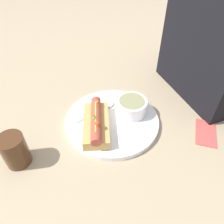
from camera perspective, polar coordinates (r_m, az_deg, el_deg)
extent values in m
plane|color=tan|center=(0.71, 0.00, -2.75)|extent=(4.00, 4.00, 0.00)
cylinder|color=white|center=(0.71, 0.00, -2.29)|extent=(0.30, 0.30, 0.02)
cube|color=tan|center=(0.66, -4.10, -3.41)|extent=(0.18, 0.13, 0.03)
cylinder|color=#B24738|center=(0.65, -4.21, -1.95)|extent=(0.18, 0.08, 0.03)
sphere|color=#C63F1E|center=(0.61, -3.78, -3.09)|extent=(0.02, 0.02, 0.02)
sphere|color=orange|center=(0.68, -3.92, 2.60)|extent=(0.01, 0.01, 0.01)
sphere|color=#C63F1E|center=(0.63, -4.71, -1.32)|extent=(0.01, 0.01, 0.01)
sphere|color=#518C2D|center=(0.63, -4.72, -1.81)|extent=(0.01, 0.01, 0.01)
cylinder|color=gold|center=(0.64, -4.27, -1.06)|extent=(0.12, 0.04, 0.01)
cylinder|color=white|center=(0.71, 5.08, 1.42)|extent=(0.10, 0.10, 0.05)
cylinder|color=#8C8E60|center=(0.70, 5.17, 2.55)|extent=(0.08, 0.08, 0.01)
cube|color=#B7B7BC|center=(0.71, -5.70, -0.79)|extent=(0.04, 0.10, 0.00)
ellipsoid|color=#B7B7BC|center=(0.74, -1.00, 1.93)|extent=(0.04, 0.05, 0.01)
cylinder|color=#4C2D19|center=(0.64, -24.07, -9.15)|extent=(0.07, 0.07, 0.10)
cube|color=#E04C47|center=(0.74, 23.32, -4.91)|extent=(0.12, 0.12, 0.01)
cube|color=black|center=(0.81, 24.21, 15.15)|extent=(0.34, 0.15, 0.35)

